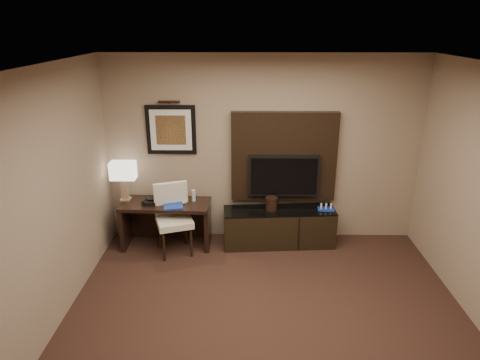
{
  "coord_description": "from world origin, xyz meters",
  "views": [
    {
      "loc": [
        -0.23,
        -3.4,
        3.08
      ],
      "look_at": [
        -0.32,
        1.8,
        1.15
      ],
      "focal_mm": 32.0,
      "sensor_mm": 36.0,
      "label": 1
    }
  ],
  "objects_px": {
    "desk": "(167,224)",
    "water_bottle": "(194,196)",
    "desk_chair": "(174,221)",
    "ice_bucket": "(271,204)",
    "credenza": "(279,227)",
    "minibar_tray": "(326,207)",
    "tv": "(284,176)",
    "table_lamp": "(124,183)",
    "desk_phone": "(150,201)"
  },
  "relations": [
    {
      "from": "desk_chair",
      "to": "desk_phone",
      "type": "distance_m",
      "value": 0.46
    },
    {
      "from": "desk",
      "to": "minibar_tray",
      "type": "relative_size",
      "value": 5.42
    },
    {
      "from": "tv",
      "to": "ice_bucket",
      "type": "xyz_separation_m",
      "value": [
        -0.18,
        -0.14,
        -0.37
      ]
    },
    {
      "from": "desk",
      "to": "water_bottle",
      "type": "relative_size",
      "value": 7.56
    },
    {
      "from": "desk_chair",
      "to": "minibar_tray",
      "type": "bearing_deg",
      "value": -11.72
    },
    {
      "from": "desk",
      "to": "ice_bucket",
      "type": "distance_m",
      "value": 1.54
    },
    {
      "from": "desk",
      "to": "desk_chair",
      "type": "bearing_deg",
      "value": -51.82
    },
    {
      "from": "credenza",
      "to": "water_bottle",
      "type": "distance_m",
      "value": 1.32
    },
    {
      "from": "ice_bucket",
      "to": "water_bottle",
      "type": "bearing_deg",
      "value": 178.62
    },
    {
      "from": "tv",
      "to": "desk_chair",
      "type": "bearing_deg",
      "value": -165.23
    },
    {
      "from": "desk_chair",
      "to": "ice_bucket",
      "type": "bearing_deg",
      "value": -8.12
    },
    {
      "from": "desk",
      "to": "minibar_tray",
      "type": "distance_m",
      "value": 2.31
    },
    {
      "from": "desk",
      "to": "table_lamp",
      "type": "xyz_separation_m",
      "value": [
        -0.59,
        0.11,
        0.6
      ]
    },
    {
      "from": "desk",
      "to": "ice_bucket",
      "type": "bearing_deg",
      "value": 4.1
    },
    {
      "from": "desk_phone",
      "to": "ice_bucket",
      "type": "relative_size",
      "value": 0.99
    },
    {
      "from": "credenza",
      "to": "desk_phone",
      "type": "relative_size",
      "value": 8.45
    },
    {
      "from": "desk_chair",
      "to": "credenza",
      "type": "bearing_deg",
      "value": -8.81
    },
    {
      "from": "desk",
      "to": "water_bottle",
      "type": "bearing_deg",
      "value": 12.68
    },
    {
      "from": "desk",
      "to": "desk_chair",
      "type": "relative_size",
      "value": 1.28
    },
    {
      "from": "tv",
      "to": "desk_phone",
      "type": "bearing_deg",
      "value": -172.84
    },
    {
      "from": "table_lamp",
      "to": "desk_chair",
      "type": "bearing_deg",
      "value": -23.22
    },
    {
      "from": "tv",
      "to": "table_lamp",
      "type": "xyz_separation_m",
      "value": [
        -2.27,
        -0.08,
        -0.09
      ]
    },
    {
      "from": "credenza",
      "to": "desk_chair",
      "type": "xyz_separation_m",
      "value": [
        -1.47,
        -0.26,
        0.22
      ]
    },
    {
      "from": "credenza",
      "to": "ice_bucket",
      "type": "distance_m",
      "value": 0.39
    },
    {
      "from": "desk",
      "to": "desk_phone",
      "type": "distance_m",
      "value": 0.44
    },
    {
      "from": "table_lamp",
      "to": "ice_bucket",
      "type": "relative_size",
      "value": 2.73
    },
    {
      "from": "credenza",
      "to": "minibar_tray",
      "type": "height_order",
      "value": "minibar_tray"
    },
    {
      "from": "desk_phone",
      "to": "water_bottle",
      "type": "bearing_deg",
      "value": 9.74
    },
    {
      "from": "desk_chair",
      "to": "table_lamp",
      "type": "xyz_separation_m",
      "value": [
        -0.74,
        0.32,
        0.44
      ]
    },
    {
      "from": "table_lamp",
      "to": "water_bottle",
      "type": "relative_size",
      "value": 3.16
    },
    {
      "from": "desk_chair",
      "to": "minibar_tray",
      "type": "distance_m",
      "value": 2.16
    },
    {
      "from": "tv",
      "to": "table_lamp",
      "type": "distance_m",
      "value": 2.28
    },
    {
      "from": "tv",
      "to": "ice_bucket",
      "type": "height_order",
      "value": "tv"
    },
    {
      "from": "desk_chair",
      "to": "tv",
      "type": "bearing_deg",
      "value": -4.17
    },
    {
      "from": "minibar_tray",
      "to": "table_lamp",
      "type": "bearing_deg",
      "value": 179.04
    },
    {
      "from": "credenza",
      "to": "tv",
      "type": "xyz_separation_m",
      "value": [
        0.06,
        0.14,
        0.75
      ]
    },
    {
      "from": "tv",
      "to": "desk_phone",
      "type": "height_order",
      "value": "tv"
    },
    {
      "from": "credenza",
      "to": "table_lamp",
      "type": "height_order",
      "value": "table_lamp"
    },
    {
      "from": "desk_phone",
      "to": "ice_bucket",
      "type": "height_order",
      "value": "desk_phone"
    },
    {
      "from": "credenza",
      "to": "minibar_tray",
      "type": "distance_m",
      "value": 0.74
    },
    {
      "from": "table_lamp",
      "to": "ice_bucket",
      "type": "xyz_separation_m",
      "value": [
        2.1,
        -0.06,
        -0.29
      ]
    },
    {
      "from": "credenza",
      "to": "minibar_tray",
      "type": "relative_size",
      "value": 6.91
    },
    {
      "from": "desk_phone",
      "to": "table_lamp",
      "type": "bearing_deg",
      "value": 156.6
    },
    {
      "from": "water_bottle",
      "to": "desk_chair",
      "type": "bearing_deg",
      "value": -130.57
    },
    {
      "from": "table_lamp",
      "to": "tv",
      "type": "bearing_deg",
      "value": 2.13
    },
    {
      "from": "tv",
      "to": "table_lamp",
      "type": "height_order",
      "value": "tv"
    },
    {
      "from": "desk",
      "to": "credenza",
      "type": "xyz_separation_m",
      "value": [
        1.63,
        0.05,
        -0.06
      ]
    },
    {
      "from": "credenza",
      "to": "water_bottle",
      "type": "bearing_deg",
      "value": 174.86
    },
    {
      "from": "desk_phone",
      "to": "water_bottle",
      "type": "xyz_separation_m",
      "value": [
        0.61,
        0.12,
        0.04
      ]
    },
    {
      "from": "credenza",
      "to": "desk_chair",
      "type": "relative_size",
      "value": 1.62
    }
  ]
}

